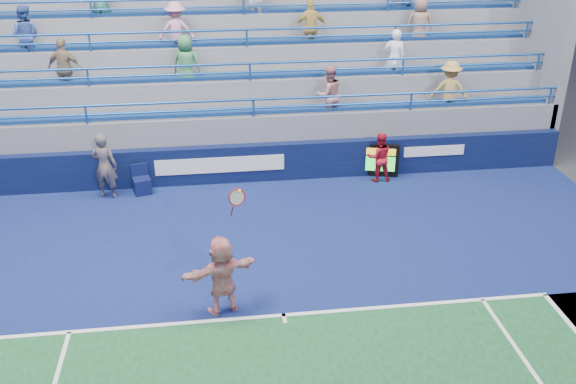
{
  "coord_description": "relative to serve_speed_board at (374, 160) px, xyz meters",
  "views": [
    {
      "loc": [
        -1.26,
        -10.26,
        7.67
      ],
      "look_at": [
        0.41,
        2.5,
        1.5
      ],
      "focal_mm": 40.0,
      "sensor_mm": 36.0,
      "label": 1
    }
  ],
  "objects": [
    {
      "name": "sponsor_wall",
      "position": [
        -3.42,
        0.12,
        0.05
      ],
      "size": [
        18.0,
        0.32,
        1.1
      ],
      "color": "#091133",
      "rests_on": "ground"
    },
    {
      "name": "line_judge",
      "position": [
        -7.5,
        -0.45,
        0.42
      ],
      "size": [
        0.75,
        0.58,
        1.84
      ],
      "primitive_type": "imported",
      "rotation": [
        0.0,
        0.0,
        2.92
      ],
      "color": "#161D3D",
      "rests_on": "ground"
    },
    {
      "name": "serve_speed_board",
      "position": [
        0.0,
        0.0,
        0.0
      ],
      "size": [
        1.42,
        0.51,
        0.99
      ],
      "color": "black",
      "rests_on": "ground"
    },
    {
      "name": "bleacher_stand",
      "position": [
        -3.43,
        3.89,
        1.05
      ],
      "size": [
        18.0,
        5.6,
        6.13
      ],
      "color": "slate",
      "rests_on": "ground"
    },
    {
      "name": "judge_chair",
      "position": [
        -6.59,
        -0.32,
        -0.24
      ],
      "size": [
        0.55,
        0.56,
        0.81
      ],
      "color": "#0C133E",
      "rests_on": "ground"
    },
    {
      "name": "tennis_player",
      "position": [
        -4.59,
        -6.04,
        0.34
      ],
      "size": [
        1.62,
        0.96,
        2.67
      ],
      "color": "white",
      "rests_on": "ground"
    },
    {
      "name": "ground",
      "position": [
        -3.43,
        -6.38,
        -0.5
      ],
      "size": [
        120.0,
        120.0,
        0.0
      ],
      "primitive_type": "plane",
      "color": "#333538"
    },
    {
      "name": "ball_girl",
      "position": [
        0.06,
        -0.35,
        0.22
      ],
      "size": [
        0.72,
        0.57,
        1.44
      ],
      "primitive_type": "imported",
      "rotation": [
        0.0,
        0.0,
        3.11
      ],
      "color": "red",
      "rests_on": "ground"
    }
  ]
}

